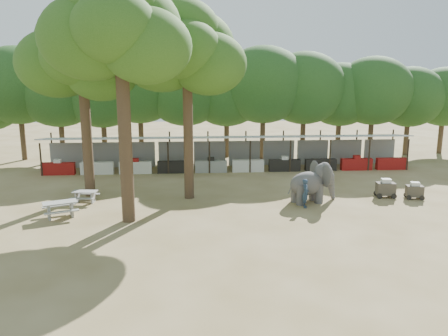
{
  "coord_description": "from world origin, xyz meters",
  "views": [
    {
      "loc": [
        -2.78,
        -19.13,
        7.16
      ],
      "look_at": [
        -1.0,
        5.0,
        2.0
      ],
      "focal_mm": 35.0,
      "sensor_mm": 36.0,
      "label": 1
    }
  ],
  "objects": [
    {
      "name": "cart_back",
      "position": [
        10.26,
        4.83,
        0.5
      ],
      "size": [
        1.14,
        0.86,
        1.01
      ],
      "rotation": [
        0.0,
        0.0,
        -0.2
      ],
      "color": "#373027",
      "rests_on": "ground"
    },
    {
      "name": "cart_front",
      "position": [
        8.69,
        5.27,
        0.56
      ],
      "size": [
        1.25,
        0.9,
        1.13
      ],
      "rotation": [
        0.0,
        0.0,
        -0.13
      ],
      "color": "#373027",
      "rests_on": "ground"
    },
    {
      "name": "handler",
      "position": [
        3.4,
        3.63,
        0.8
      ],
      "size": [
        0.47,
        0.63,
        1.61
      ],
      "primitive_type": "imported",
      "rotation": [
        0.0,
        0.0,
        1.42
      ],
      "color": "#26384C",
      "rests_on": "ground"
    },
    {
      "name": "picnic_table_near",
      "position": [
        -9.58,
        2.82,
        0.54
      ],
      "size": [
        2.11,
        2.02,
        0.83
      ],
      "rotation": [
        0.0,
        0.0,
        0.4
      ],
      "color": "gray",
      "rests_on": "ground"
    },
    {
      "name": "picnic_table_far",
      "position": [
        -8.95,
        5.46,
        0.44
      ],
      "size": [
        1.48,
        1.36,
        0.68
      ],
      "rotation": [
        0.0,
        0.0,
        -0.1
      ],
      "color": "gray",
      "rests_on": "ground"
    },
    {
      "name": "ground",
      "position": [
        0.0,
        0.0,
        0.0
      ],
      "size": [
        100.0,
        100.0,
        0.0
      ],
      "primitive_type": "plane",
      "color": "brown",
      "rests_on": "ground"
    },
    {
      "name": "yard_tree_left",
      "position": [
        -9.13,
        7.19,
        8.2
      ],
      "size": [
        7.1,
        6.9,
        11.02
      ],
      "color": "#332316",
      "rests_on": "ground"
    },
    {
      "name": "vendor_stalls",
      "position": [
        -0.0,
        13.84,
        1.18
      ],
      "size": [
        28.0,
        2.99,
        2.8
      ],
      "color": "#B0B3B8",
      "rests_on": "ground"
    },
    {
      "name": "elephant",
      "position": [
        4.08,
        4.67,
        1.14
      ],
      "size": [
        3.07,
        2.25,
        2.28
      ],
      "rotation": [
        0.0,
        0.0,
        0.27
      ],
      "color": "#403D3E",
      "rests_on": "ground"
    },
    {
      "name": "yard_tree_back",
      "position": [
        -3.13,
        6.19,
        8.54
      ],
      "size": [
        7.1,
        6.9,
        11.36
      ],
      "color": "#332316",
      "rests_on": "ground"
    },
    {
      "name": "yard_tree_center",
      "position": [
        -6.13,
        2.19,
        9.21
      ],
      "size": [
        7.1,
        6.9,
        12.04
      ],
      "color": "#332316",
      "rests_on": "ground"
    },
    {
      "name": "backdrop_trees",
      "position": [
        0.0,
        19.0,
        5.51
      ],
      "size": [
        46.46,
        5.95,
        8.33
      ],
      "color": "#332316",
      "rests_on": "ground"
    }
  ]
}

